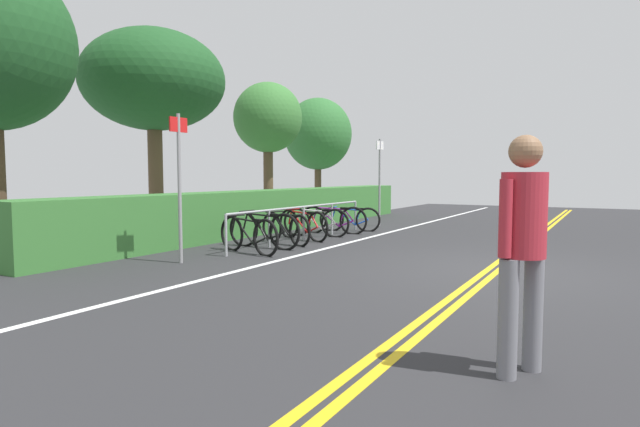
{
  "coord_description": "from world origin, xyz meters",
  "views": [
    {
      "loc": [
        -8.13,
        -1.55,
        1.45
      ],
      "look_at": [
        1.58,
        3.98,
        0.63
      ],
      "focal_mm": 28.81,
      "sensor_mm": 36.0,
      "label": 1
    }
  ],
  "objects_px": {
    "bicycle_0": "(248,235)",
    "bicycle_1": "(264,230)",
    "bicycle_2": "(285,228)",
    "bicycle_5": "(333,220)",
    "sign_post_near": "(179,175)",
    "sign_post_far": "(380,174)",
    "tree_far_right": "(268,119)",
    "tree_extra": "(318,134)",
    "tree_mid": "(154,81)",
    "bike_rack": "(304,215)",
    "bicycle_3": "(303,225)",
    "pedestrian": "(523,238)",
    "bicycle_4": "(316,222)",
    "bicycle_6": "(350,219)"
  },
  "relations": [
    {
      "from": "bicycle_0",
      "to": "bicycle_2",
      "type": "bearing_deg",
      "value": 4.01
    },
    {
      "from": "bike_rack",
      "to": "bicycle_0",
      "type": "relative_size",
      "value": 3.19
    },
    {
      "from": "bicycle_2",
      "to": "tree_far_right",
      "type": "xyz_separation_m",
      "value": [
        3.48,
        2.9,
        2.79
      ]
    },
    {
      "from": "bicycle_3",
      "to": "bicycle_4",
      "type": "distance_m",
      "value": 0.7
    },
    {
      "from": "tree_extra",
      "to": "bicycle_0",
      "type": "bearing_deg",
      "value": -158.07
    },
    {
      "from": "sign_post_near",
      "to": "sign_post_far",
      "type": "relative_size",
      "value": 0.99
    },
    {
      "from": "bicycle_2",
      "to": "bicycle_5",
      "type": "height_order",
      "value": "bicycle_5"
    },
    {
      "from": "bicycle_3",
      "to": "sign_post_far",
      "type": "bearing_deg",
      "value": -3.9
    },
    {
      "from": "bicycle_0",
      "to": "bicycle_2",
      "type": "xyz_separation_m",
      "value": [
        1.42,
        0.1,
        -0.01
      ]
    },
    {
      "from": "tree_far_right",
      "to": "tree_extra",
      "type": "xyz_separation_m",
      "value": [
        3.91,
        0.54,
        -0.16
      ]
    },
    {
      "from": "bicycle_6",
      "to": "sign_post_far",
      "type": "height_order",
      "value": "sign_post_far"
    },
    {
      "from": "bicycle_1",
      "to": "tree_extra",
      "type": "relative_size",
      "value": 0.42
    },
    {
      "from": "bicycle_2",
      "to": "bicycle_5",
      "type": "xyz_separation_m",
      "value": [
        2.27,
        0.06,
        0.01
      ]
    },
    {
      "from": "pedestrian",
      "to": "tree_extra",
      "type": "distance_m",
      "value": 15.52
    },
    {
      "from": "bicycle_0",
      "to": "bicycle_2",
      "type": "height_order",
      "value": "bicycle_0"
    },
    {
      "from": "bike_rack",
      "to": "bicycle_5",
      "type": "bearing_deg",
      "value": 2.4
    },
    {
      "from": "bicycle_1",
      "to": "tree_extra",
      "type": "height_order",
      "value": "tree_extra"
    },
    {
      "from": "bicycle_2",
      "to": "sign_post_near",
      "type": "xyz_separation_m",
      "value": [
        -2.86,
        0.2,
        1.14
      ]
    },
    {
      "from": "bicycle_0",
      "to": "tree_mid",
      "type": "xyz_separation_m",
      "value": [
        0.99,
        3.48,
        3.31
      ]
    },
    {
      "from": "tree_mid",
      "to": "sign_post_near",
      "type": "bearing_deg",
      "value": -127.32
    },
    {
      "from": "bicycle_5",
      "to": "sign_post_far",
      "type": "xyz_separation_m",
      "value": [
        2.35,
        -0.26,
        1.14
      ]
    },
    {
      "from": "bicycle_3",
      "to": "tree_extra",
      "type": "xyz_separation_m",
      "value": [
        6.58,
        3.38,
        2.63
      ]
    },
    {
      "from": "bicycle_1",
      "to": "tree_extra",
      "type": "bearing_deg",
      "value": 22.7
    },
    {
      "from": "bicycle_2",
      "to": "bicycle_4",
      "type": "distance_m",
      "value": 1.51
    },
    {
      "from": "tree_extra",
      "to": "sign_post_near",
      "type": "bearing_deg",
      "value": -162.4
    },
    {
      "from": "sign_post_far",
      "to": "tree_extra",
      "type": "bearing_deg",
      "value": 52.68
    },
    {
      "from": "bike_rack",
      "to": "bicycle_2",
      "type": "bearing_deg",
      "value": 179.73
    },
    {
      "from": "bicycle_6",
      "to": "pedestrian",
      "type": "relative_size",
      "value": 0.89
    },
    {
      "from": "bicycle_4",
      "to": "tree_mid",
      "type": "relative_size",
      "value": 0.35
    },
    {
      "from": "tree_extra",
      "to": "bicycle_5",
      "type": "bearing_deg",
      "value": -146.53
    },
    {
      "from": "bicycle_1",
      "to": "bicycle_2",
      "type": "relative_size",
      "value": 1.14
    },
    {
      "from": "bicycle_5",
      "to": "tree_far_right",
      "type": "distance_m",
      "value": 4.16
    },
    {
      "from": "sign_post_near",
      "to": "tree_far_right",
      "type": "relative_size",
      "value": 0.59
    },
    {
      "from": "pedestrian",
      "to": "bicycle_1",
      "type": "bearing_deg",
      "value": 51.15
    },
    {
      "from": "bicycle_4",
      "to": "sign_post_far",
      "type": "bearing_deg",
      "value": -5.83
    },
    {
      "from": "bicycle_3",
      "to": "tree_mid",
      "type": "height_order",
      "value": "tree_mid"
    },
    {
      "from": "sign_post_far",
      "to": "tree_mid",
      "type": "bearing_deg",
      "value": 144.65
    },
    {
      "from": "sign_post_near",
      "to": "sign_post_far",
      "type": "bearing_deg",
      "value": -2.99
    },
    {
      "from": "tree_extra",
      "to": "bicycle_4",
      "type": "bearing_deg",
      "value": -150.52
    },
    {
      "from": "bicycle_1",
      "to": "tree_far_right",
      "type": "relative_size",
      "value": 0.43
    },
    {
      "from": "bicycle_0",
      "to": "bicycle_1",
      "type": "distance_m",
      "value": 0.72
    },
    {
      "from": "bicycle_1",
      "to": "bicycle_6",
      "type": "distance_m",
      "value": 3.68
    },
    {
      "from": "bicycle_3",
      "to": "tree_mid",
      "type": "bearing_deg",
      "value": 110.52
    },
    {
      "from": "bike_rack",
      "to": "tree_far_right",
      "type": "relative_size",
      "value": 1.29
    },
    {
      "from": "sign_post_near",
      "to": "bicycle_4",
      "type": "bearing_deg",
      "value": -0.96
    },
    {
      "from": "bicycle_0",
      "to": "bicycle_5",
      "type": "xyz_separation_m",
      "value": [
        3.68,
        0.16,
        0.0
      ]
    },
    {
      "from": "bicycle_6",
      "to": "bicycle_5",
      "type": "bearing_deg",
      "value": 170.14
    },
    {
      "from": "bike_rack",
      "to": "tree_extra",
      "type": "bearing_deg",
      "value": 27.41
    },
    {
      "from": "bicycle_5",
      "to": "sign_post_near",
      "type": "bearing_deg",
      "value": 178.49
    },
    {
      "from": "bicycle_5",
      "to": "tree_extra",
      "type": "xyz_separation_m",
      "value": [
        5.12,
        3.39,
        2.62
      ]
    }
  ]
}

